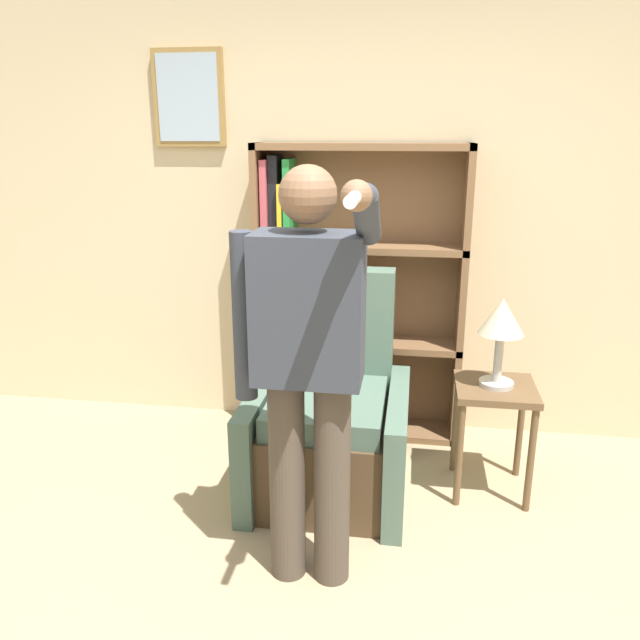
{
  "coord_description": "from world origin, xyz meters",
  "views": [
    {
      "loc": [
        0.36,
        -1.78,
        1.84
      ],
      "look_at": [
        -0.04,
        0.79,
        1.05
      ],
      "focal_mm": 35.0,
      "sensor_mm": 36.0,
      "label": 1
    }
  ],
  "objects_px": {
    "person_standing": "(308,360)",
    "bookcase": "(339,297)",
    "armchair": "(330,424)",
    "side_table": "(494,407)",
    "table_lamp": "(501,323)"
  },
  "relations": [
    {
      "from": "person_standing",
      "to": "table_lamp",
      "type": "distance_m",
      "value": 1.17
    },
    {
      "from": "armchair",
      "to": "table_lamp",
      "type": "distance_m",
      "value": 1.02
    },
    {
      "from": "person_standing",
      "to": "bookcase",
      "type": "bearing_deg",
      "value": 92.35
    },
    {
      "from": "armchair",
      "to": "table_lamp",
      "type": "xyz_separation_m",
      "value": [
        0.84,
        0.07,
        0.58
      ]
    },
    {
      "from": "armchair",
      "to": "side_table",
      "type": "distance_m",
      "value": 0.86
    },
    {
      "from": "bookcase",
      "to": "side_table",
      "type": "xyz_separation_m",
      "value": [
        0.89,
        -0.61,
        -0.39
      ]
    },
    {
      "from": "side_table",
      "to": "table_lamp",
      "type": "bearing_deg",
      "value": -116.57
    },
    {
      "from": "bookcase",
      "to": "table_lamp",
      "type": "xyz_separation_m",
      "value": [
        0.89,
        -0.61,
        0.06
      ]
    },
    {
      "from": "side_table",
      "to": "table_lamp",
      "type": "xyz_separation_m",
      "value": [
        -0.0,
        -0.0,
        0.45
      ]
    },
    {
      "from": "armchair",
      "to": "table_lamp",
      "type": "height_order",
      "value": "armchair"
    },
    {
      "from": "armchair",
      "to": "side_table",
      "type": "xyz_separation_m",
      "value": [
        0.84,
        0.07,
        0.12
      ]
    },
    {
      "from": "person_standing",
      "to": "armchair",
      "type": "bearing_deg",
      "value": 91.0
    },
    {
      "from": "bookcase",
      "to": "armchair",
      "type": "distance_m",
      "value": 0.85
    },
    {
      "from": "armchair",
      "to": "person_standing",
      "type": "xyz_separation_m",
      "value": [
        0.01,
        -0.75,
        0.64
      ]
    },
    {
      "from": "side_table",
      "to": "armchair",
      "type": "bearing_deg",
      "value": -175.14
    }
  ]
}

